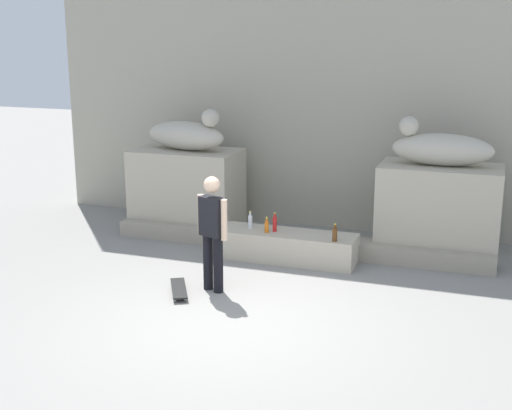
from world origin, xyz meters
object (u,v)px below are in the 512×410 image
bottle_clear (250,221)px  bottle_brown (335,234)px  skateboard (179,289)px  bottle_orange (267,226)px  skater (213,229)px  bottle_red (275,224)px  statue_reclining_left (187,135)px  statue_reclining_right (440,148)px

bottle_clear → bottle_brown: 1.49m
skateboard → bottle_orange: (0.72, 1.77, 0.51)m
skater → bottle_red: size_ratio=5.37×
statue_reclining_left → bottle_red: bearing=-17.5°
bottle_orange → bottle_red: size_ratio=0.81×
bottle_brown → statue_reclining_right: bearing=43.3°
bottle_brown → skateboard: bearing=-138.3°
bottle_clear → bottle_red: 0.43m
bottle_orange → bottle_red: 0.14m
statue_reclining_left → skateboard: bearing=-57.1°
bottle_clear → bottle_brown: bottle_clear is taller
statue_reclining_right → bottle_clear: 3.28m
bottle_brown → bottle_clear: bearing=170.6°
bottle_clear → bottle_red: size_ratio=0.93×
bottle_red → skater: bearing=-104.0°
bottle_red → bottle_brown: (1.04, -0.21, -0.01)m
bottle_red → bottle_brown: 1.06m
statue_reclining_right → bottle_clear: statue_reclining_right is taller
bottle_red → bottle_orange: bearing=-137.8°
skater → bottle_brown: skater is taller
statue_reclining_left → bottle_red: (2.02, -1.10, -1.19)m
statue_reclining_right → bottle_red: size_ratio=5.17×
statue_reclining_left → skateboard: statue_reclining_left is taller
bottle_orange → statue_reclining_left: bearing=148.1°
skater → bottle_orange: skater is taller
statue_reclining_left → bottle_orange: statue_reclining_left is taller
statue_reclining_right → bottle_clear: bearing=19.6°
statue_reclining_left → bottle_clear: 2.25m
statue_reclining_right → skater: bearing=43.0°
statue_reclining_right → statue_reclining_left: bearing=-0.8°
statue_reclining_left → statue_reclining_right: same height
skater → skateboard: (-0.43, -0.25, -0.86)m
bottle_orange → skater: bearing=-101.0°
statue_reclining_right → skater: size_ratio=0.96×
statue_reclining_left → statue_reclining_right: bearing=11.1°
statue_reclining_right → skateboard: statue_reclining_right is taller
bottle_orange → bottle_brown: bottle_brown is taller
bottle_clear → bottle_red: bearing=-5.2°
skateboard → bottle_brown: 2.55m
skateboard → bottle_brown: bottle_brown is taller
skateboard → bottle_clear: (0.40, 1.91, 0.52)m
statue_reclining_left → bottle_red: 2.59m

